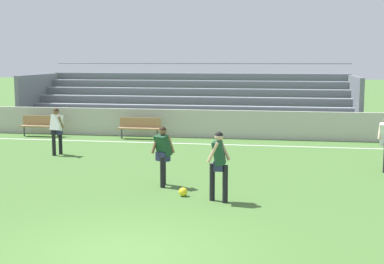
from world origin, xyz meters
name	(u,v)px	position (x,y,z in m)	size (l,w,h in m)	color
ground_plane	(122,254)	(0.00, 0.00, 0.00)	(160.00, 160.00, 0.00)	#477033
field_line_sideline	(214,144)	(0.00, 12.39, 0.00)	(44.00, 0.12, 0.01)	white
sideline_wall	(220,124)	(0.00, 14.16, 0.60)	(48.00, 0.16, 1.20)	#BCB7AD
bleacher_stand	(190,100)	(-1.94, 17.78, 1.35)	(16.03, 5.26, 3.15)	#9EA3AD
bench_near_bin	(41,124)	(-7.77, 13.36, 0.55)	(1.80, 0.40, 0.90)	#99754C
bench_centre_sideline	(140,126)	(-3.31, 13.36, 0.55)	(1.80, 0.40, 0.90)	#99754C
player_dark_deep_cover	(163,151)	(-0.42, 5.11, 0.95)	(0.63, 0.51, 1.61)	black
player_dark_pressing_high	(219,160)	(1.24, 3.78, 1.01)	(0.53, 0.44, 1.69)	black
player_white_wide_left	(57,127)	(-5.17, 9.09, 0.99)	(0.49, 0.50, 1.66)	black
soccer_ball	(183,192)	(0.31, 4.13, 0.11)	(0.22, 0.22, 0.22)	yellow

